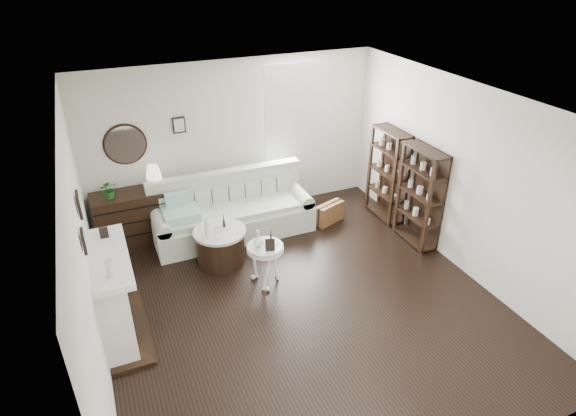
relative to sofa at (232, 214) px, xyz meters
name	(u,v)px	position (x,y,z in m)	size (l,w,h in m)	color
room	(275,122)	(1.04, 0.62, 1.26)	(5.50, 5.50, 5.50)	black
fireplace	(114,299)	(-2.01, -1.78, 0.21)	(0.50, 1.40, 1.84)	white
shelf_unit_far	(388,175)	(2.64, -0.53, 0.47)	(0.30, 0.80, 1.60)	black
shelf_unit_near	(420,197)	(2.64, -1.43, 0.47)	(0.30, 0.80, 1.60)	black
sofa	(232,214)	(0.00, 0.00, 0.00)	(2.59, 0.90, 1.01)	#B2BDA9
quilt	(181,214)	(-0.85, -0.13, 0.25)	(0.55, 0.45, 0.14)	#278F6C
suitcase	(330,213)	(1.64, -0.37, -0.15)	(0.54, 0.18, 0.36)	olive
dresser	(136,216)	(-1.49, 0.39, 0.09)	(1.27, 0.54, 0.85)	black
table_lamp	(154,177)	(-1.12, 0.39, 0.71)	(0.25, 0.25, 0.39)	beige
potted_plant	(109,189)	(-1.80, 0.34, 0.66)	(0.27, 0.23, 0.30)	#185217
drum_table	(221,246)	(-0.42, -0.76, -0.06)	(0.79, 0.79, 0.55)	black
pedestal_table	(265,249)	(0.02, -1.52, 0.23)	(0.51, 0.51, 0.62)	white
eiffel_drum	(224,221)	(-0.33, -0.71, 0.32)	(0.12, 0.12, 0.21)	black
bottle_drum	(207,226)	(-0.61, -0.85, 0.38)	(0.08, 0.08, 0.33)	silver
card_frame_drum	(219,232)	(-0.47, -0.96, 0.31)	(0.14, 0.01, 0.19)	silver
eiffel_ped	(271,237)	(0.12, -1.49, 0.39)	(0.11, 0.11, 0.20)	black
flask_ped	(258,238)	(-0.07, -1.50, 0.42)	(0.14, 0.14, 0.26)	silver
card_frame_ped	(270,245)	(0.04, -1.66, 0.37)	(0.13, 0.01, 0.18)	black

